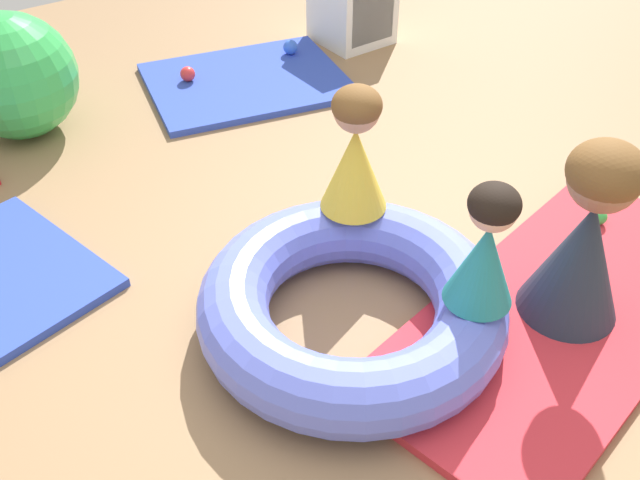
{
  "coord_description": "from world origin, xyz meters",
  "views": [
    {
      "loc": [
        -1.18,
        -1.49,
        1.97
      ],
      "look_at": [
        0.03,
        0.17,
        0.31
      ],
      "focal_mm": 39.61,
      "sensor_mm": 36.0,
      "label": 1
    }
  ],
  "objects": [
    {
      "name": "child_in_yellow",
      "position": [
        0.3,
        0.31,
        0.53
      ],
      "size": [
        0.37,
        0.37,
        0.53
      ],
      "rotation": [
        0.0,
        0.0,
        2.6
      ],
      "color": "yellow",
      "rests_on": "inflatable_cushion"
    },
    {
      "name": "inflatable_cushion",
      "position": [
        0.03,
        -0.03,
        0.13
      ],
      "size": [
        1.16,
        1.16,
        0.27
      ],
      "primitive_type": "torus",
      "color": "#6070E5",
      "rests_on": "ground"
    },
    {
      "name": "ground_plane",
      "position": [
        0.0,
        0.0,
        0.0
      ],
      "size": [
        8.0,
        8.0,
        0.0
      ],
      "primitive_type": "plane",
      "color": "#93704C"
    },
    {
      "name": "play_ball_blue",
      "position": [
        1.2,
        2.1,
        0.09
      ],
      "size": [
        0.09,
        0.09,
        0.09
      ],
      "primitive_type": "sphere",
      "color": "blue",
      "rests_on": "gym_mat_center_rear"
    },
    {
      "name": "adult_seated",
      "position": [
        0.75,
        -0.47,
        0.4
      ],
      "size": [
        0.53,
        0.53,
        0.74
      ],
      "rotation": [
        0.0,
        0.0,
        5.7
      ],
      "color": "#232D3D",
      "rests_on": "gym_mat_far_left"
    },
    {
      "name": "child_in_teal",
      "position": [
        0.31,
        -0.37,
        0.5
      ],
      "size": [
        0.33,
        0.33,
        0.47
      ],
      "rotation": [
        0.0,
        0.0,
        5.71
      ],
      "color": "teal",
      "rests_on": "inflatable_cushion"
    },
    {
      "name": "play_ball_green",
      "position": [
        1.3,
        -0.2,
        0.08
      ],
      "size": [
        0.07,
        0.07,
        0.07
      ],
      "primitive_type": "sphere",
      "color": "green",
      "rests_on": "gym_mat_far_left"
    },
    {
      "name": "gym_mat_far_left",
      "position": [
        0.75,
        -0.47,
        0.02
      ],
      "size": [
        1.94,
        1.13,
        0.04
      ],
      "primitive_type": "cube",
      "rotation": [
        0.0,
        0.0,
        0.19
      ],
      "color": "red",
      "rests_on": "ground"
    },
    {
      "name": "gym_mat_center_rear",
      "position": [
        0.79,
        1.96,
        0.02
      ],
      "size": [
        1.35,
        1.17,
        0.04
      ],
      "primitive_type": "cube",
      "rotation": [
        0.0,
        0.0,
        -0.24
      ],
      "color": "#2D47B7",
      "rests_on": "ground"
    },
    {
      "name": "play_ball_red",
      "position": [
        0.49,
        2.14,
        0.08
      ],
      "size": [
        0.09,
        0.09,
        0.09
      ],
      "primitive_type": "sphere",
      "color": "red",
      "rests_on": "gym_mat_center_rear"
    },
    {
      "name": "exercise_ball_large",
      "position": [
        -0.47,
        2.19,
        0.33
      ],
      "size": [
        0.66,
        0.66,
        0.66
      ],
      "primitive_type": "sphere",
      "color": "green",
      "rests_on": "ground"
    },
    {
      "name": "storage_cube",
      "position": [
        1.71,
        2.08,
        0.28
      ],
      "size": [
        0.44,
        0.44,
        0.56
      ],
      "color": "white",
      "rests_on": "ground"
    }
  ]
}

